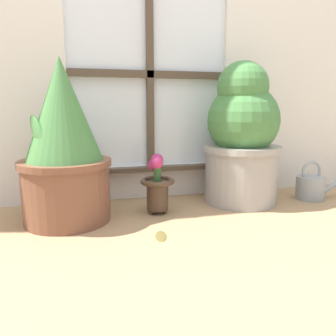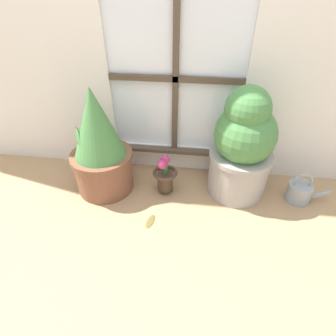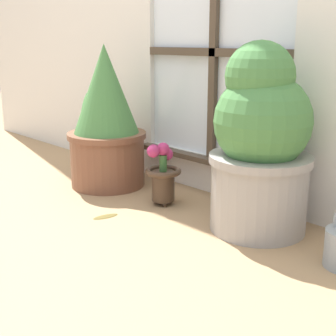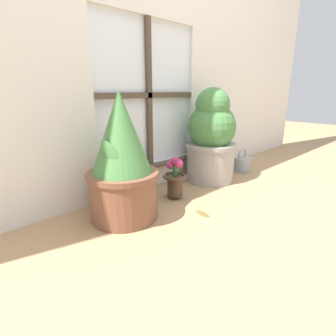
% 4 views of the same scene
% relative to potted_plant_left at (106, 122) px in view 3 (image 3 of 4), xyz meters
% --- Properties ---
extents(ground_plane, '(10.00, 10.00, 0.00)m').
position_rel_potted_plant_left_xyz_m(ground_plane, '(0.43, -0.23, -0.32)').
color(ground_plane, tan).
extents(potted_plant_left, '(0.38, 0.38, 0.69)m').
position_rel_potted_plant_left_xyz_m(potted_plant_left, '(0.00, 0.00, 0.00)').
color(potted_plant_left, brown).
rests_on(potted_plant_left, ground_plane).
extents(potted_plant_right, '(0.38, 0.38, 0.70)m').
position_rel_potted_plant_left_xyz_m(potted_plant_right, '(0.85, 0.07, 0.02)').
color(potted_plant_right, '#9E9993').
rests_on(potted_plant_right, ground_plane).
extents(flower_vase, '(0.16, 0.16, 0.28)m').
position_rel_potted_plant_left_xyz_m(flower_vase, '(0.40, 0.00, -0.18)').
color(flower_vase, '#473323').
rests_on(flower_vase, ground_plane).
extents(fallen_leaf, '(0.06, 0.12, 0.01)m').
position_rel_potted_plant_left_xyz_m(fallen_leaf, '(0.35, -0.27, -0.31)').
color(fallen_leaf, brown).
rests_on(fallen_leaf, ground_plane).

